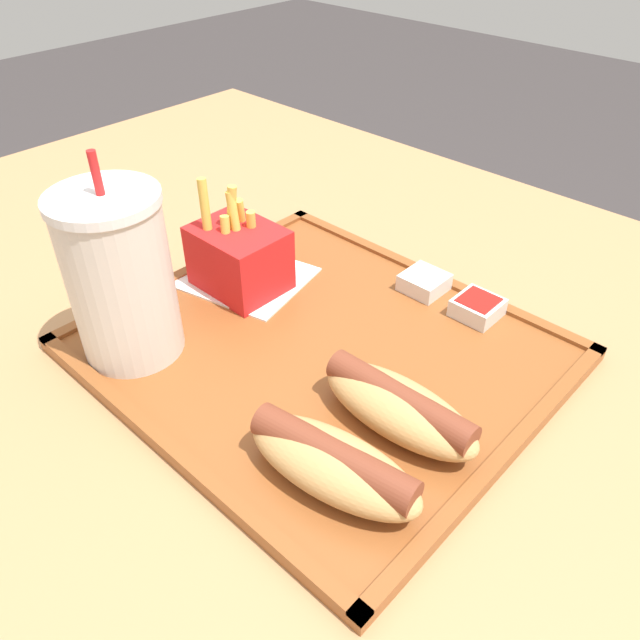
% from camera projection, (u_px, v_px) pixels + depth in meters
% --- Properties ---
extents(dining_table, '(1.29, 0.88, 0.72)m').
position_uv_depth(dining_table, '(321.00, 554.00, 0.81)').
color(dining_table, '#B27F51').
rests_on(dining_table, ground_plane).
extents(food_tray, '(0.39, 0.34, 0.01)m').
position_uv_depth(food_tray, '(320.00, 350.00, 0.57)').
color(food_tray, brown).
rests_on(food_tray, dining_table).
extents(paper_napkin, '(0.15, 0.13, 0.00)m').
position_uv_depth(paper_napkin, '(245.00, 277.00, 0.66)').
color(paper_napkin, white).
rests_on(paper_napkin, food_tray).
extents(soda_cup, '(0.09, 0.09, 0.19)m').
position_uv_depth(soda_cup, '(120.00, 277.00, 0.52)').
color(soda_cup, silver).
rests_on(soda_cup, food_tray).
extents(hot_dog_far, '(0.14, 0.07, 0.04)m').
position_uv_depth(hot_dog_far, '(333.00, 463.00, 0.43)').
color(hot_dog_far, tan).
rests_on(hot_dog_far, food_tray).
extents(hot_dog_near, '(0.14, 0.06, 0.04)m').
position_uv_depth(hot_dog_near, '(399.00, 407.00, 0.48)').
color(hot_dog_near, tan).
rests_on(hot_dog_near, food_tray).
extents(fries_carton, '(0.09, 0.07, 0.12)m').
position_uv_depth(fries_carton, '(239.00, 256.00, 0.62)').
color(fries_carton, red).
rests_on(fries_carton, food_tray).
extents(sauce_cup_mayo, '(0.04, 0.04, 0.02)m').
position_uv_depth(sauce_cup_mayo, '(424.00, 282.00, 0.63)').
color(sauce_cup_mayo, silver).
rests_on(sauce_cup_mayo, food_tray).
extents(sauce_cup_ketchup, '(0.04, 0.04, 0.02)m').
position_uv_depth(sauce_cup_ketchup, '(477.00, 307.00, 0.60)').
color(sauce_cup_ketchup, silver).
rests_on(sauce_cup_ketchup, food_tray).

